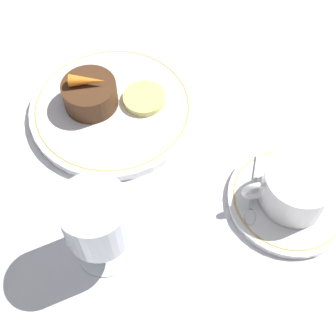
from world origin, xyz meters
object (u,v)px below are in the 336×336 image
object	(u,v)px
coffee_cup	(297,187)
dessert_cake	(90,94)
wine_glass	(97,221)
dinner_plate	(113,108)

from	to	relation	value
coffee_cup	dessert_cake	distance (m)	0.32
wine_glass	dessert_cake	distance (m)	0.23
wine_glass	dessert_cake	xyz separation A→B (m)	(0.01, -0.23, -0.05)
dinner_plate	wine_glass	distance (m)	0.23
coffee_cup	wine_glass	bearing A→B (deg)	8.89
wine_glass	coffee_cup	bearing A→B (deg)	-171.11
coffee_cup	dessert_cake	xyz separation A→B (m)	(0.25, -0.19, -0.01)
coffee_cup	dessert_cake	bearing A→B (deg)	-37.00
dinner_plate	coffee_cup	size ratio (longest dim) A/B	2.10
coffee_cup	wine_glass	xyz separation A→B (m)	(0.25, 0.04, 0.05)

